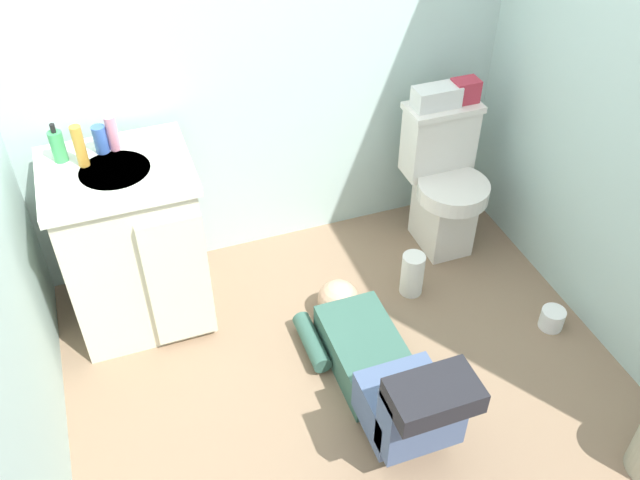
{
  "coord_description": "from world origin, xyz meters",
  "views": [
    {
      "loc": [
        -0.74,
        -1.66,
        2.36
      ],
      "look_at": [
        0.02,
        0.44,
        0.45
      ],
      "focal_mm": 38.45,
      "sensor_mm": 36.0,
      "label": 1
    }
  ],
  "objects_px": {
    "bottle_blue": "(100,139)",
    "toilet_paper_roll": "(552,319)",
    "bottle_pink": "(112,133)",
    "paper_towel_roll": "(412,274)",
    "bottle_amber": "(80,146)",
    "soap_dispenser": "(58,146)",
    "toilet": "(443,181)",
    "person_plumber": "(383,371)",
    "tissue_box": "(436,97)",
    "toiletry_bag": "(465,91)",
    "faucet": "(107,138)",
    "vanity_cabinet": "(133,244)"
  },
  "relations": [
    {
      "from": "bottle_amber",
      "to": "paper_towel_roll",
      "type": "height_order",
      "value": "bottle_amber"
    },
    {
      "from": "paper_towel_roll",
      "to": "person_plumber",
      "type": "bearing_deg",
      "value": -126.35
    },
    {
      "from": "bottle_pink",
      "to": "bottle_blue",
      "type": "bearing_deg",
      "value": -176.98
    },
    {
      "from": "tissue_box",
      "to": "paper_towel_roll",
      "type": "distance_m",
      "value": 0.84
    },
    {
      "from": "person_plumber",
      "to": "paper_towel_roll",
      "type": "distance_m",
      "value": 0.67
    },
    {
      "from": "toilet_paper_roll",
      "to": "paper_towel_roll",
      "type": "bearing_deg",
      "value": 139.82
    },
    {
      "from": "toiletry_bag",
      "to": "toilet_paper_roll",
      "type": "distance_m",
      "value": 1.13
    },
    {
      "from": "toilet",
      "to": "toiletry_bag",
      "type": "bearing_deg",
      "value": 40.77
    },
    {
      "from": "faucet",
      "to": "bottle_amber",
      "type": "relative_size",
      "value": 0.57
    },
    {
      "from": "toilet",
      "to": "bottle_blue",
      "type": "xyz_separation_m",
      "value": [
        -1.55,
        0.11,
        0.51
      ]
    },
    {
      "from": "tissue_box",
      "to": "toiletry_bag",
      "type": "height_order",
      "value": "toiletry_bag"
    },
    {
      "from": "bottle_amber",
      "to": "paper_towel_roll",
      "type": "bearing_deg",
      "value": -14.91
    },
    {
      "from": "faucet",
      "to": "bottle_pink",
      "type": "xyz_separation_m",
      "value": [
        0.02,
        -0.01,
        0.03
      ]
    },
    {
      "from": "person_plumber",
      "to": "bottle_amber",
      "type": "relative_size",
      "value": 6.06
    },
    {
      "from": "toiletry_bag",
      "to": "soap_dispenser",
      "type": "height_order",
      "value": "soap_dispenser"
    },
    {
      "from": "toiletry_bag",
      "to": "bottle_blue",
      "type": "bearing_deg",
      "value": 179.31
    },
    {
      "from": "bottle_amber",
      "to": "soap_dispenser",
      "type": "bearing_deg",
      "value": 141.41
    },
    {
      "from": "tissue_box",
      "to": "paper_towel_roll",
      "type": "bearing_deg",
      "value": -121.88
    },
    {
      "from": "toilet",
      "to": "person_plumber",
      "type": "bearing_deg",
      "value": -129.08
    },
    {
      "from": "faucet",
      "to": "person_plumber",
      "type": "xyz_separation_m",
      "value": [
        0.83,
        -0.98,
        -0.69
      ]
    },
    {
      "from": "bottle_amber",
      "to": "toilet_paper_roll",
      "type": "distance_m",
      "value": 2.18
    },
    {
      "from": "toilet",
      "to": "person_plumber",
      "type": "distance_m",
      "value": 1.12
    },
    {
      "from": "person_plumber",
      "to": "bottle_pink",
      "type": "bearing_deg",
      "value": 129.98
    },
    {
      "from": "bottle_blue",
      "to": "toilet_paper_roll",
      "type": "distance_m",
      "value": 2.13
    },
    {
      "from": "person_plumber",
      "to": "toilet_paper_roll",
      "type": "xyz_separation_m",
      "value": [
        0.9,
        0.11,
        -0.13
      ]
    },
    {
      "from": "bottle_blue",
      "to": "faucet",
      "type": "bearing_deg",
      "value": 22.75
    },
    {
      "from": "vanity_cabinet",
      "to": "paper_towel_roll",
      "type": "xyz_separation_m",
      "value": [
        1.22,
        -0.3,
        -0.31
      ]
    },
    {
      "from": "person_plumber",
      "to": "tissue_box",
      "type": "relative_size",
      "value": 4.84
    },
    {
      "from": "vanity_cabinet",
      "to": "soap_dispenser",
      "type": "bearing_deg",
      "value": 146.9
    },
    {
      "from": "tissue_box",
      "to": "faucet",
      "type": "bearing_deg",
      "value": 178.79
    },
    {
      "from": "tissue_box",
      "to": "toiletry_bag",
      "type": "bearing_deg",
      "value": 0.0
    },
    {
      "from": "vanity_cabinet",
      "to": "soap_dispenser",
      "type": "relative_size",
      "value": 4.94
    },
    {
      "from": "tissue_box",
      "to": "bottle_blue",
      "type": "height_order",
      "value": "bottle_blue"
    },
    {
      "from": "faucet",
      "to": "tissue_box",
      "type": "bearing_deg",
      "value": -1.21
    },
    {
      "from": "toilet",
      "to": "toiletry_bag",
      "type": "distance_m",
      "value": 0.46
    },
    {
      "from": "soap_dispenser",
      "to": "bottle_pink",
      "type": "bearing_deg",
      "value": 3.06
    },
    {
      "from": "faucet",
      "to": "toilet_paper_roll",
      "type": "xyz_separation_m",
      "value": [
        1.74,
        -0.87,
        -0.82
      ]
    },
    {
      "from": "paper_towel_roll",
      "to": "toilet",
      "type": "bearing_deg",
      "value": 46.8
    },
    {
      "from": "vanity_cabinet",
      "to": "faucet",
      "type": "bearing_deg",
      "value": 91.31
    },
    {
      "from": "tissue_box",
      "to": "toiletry_bag",
      "type": "distance_m",
      "value": 0.15
    },
    {
      "from": "toiletry_bag",
      "to": "toilet_paper_roll",
      "type": "height_order",
      "value": "toiletry_bag"
    },
    {
      "from": "toiletry_bag",
      "to": "toilet_paper_roll",
      "type": "relative_size",
      "value": 1.13
    },
    {
      "from": "person_plumber",
      "to": "toilet",
      "type": "bearing_deg",
      "value": 50.92
    },
    {
      "from": "bottle_pink",
      "to": "paper_towel_roll",
      "type": "distance_m",
      "value": 1.5
    },
    {
      "from": "person_plumber",
      "to": "paper_towel_roll",
      "type": "relative_size",
      "value": 4.73
    },
    {
      "from": "soap_dispenser",
      "to": "paper_towel_roll",
      "type": "height_order",
      "value": "soap_dispenser"
    },
    {
      "from": "vanity_cabinet",
      "to": "toiletry_bag",
      "type": "bearing_deg",
      "value": 4.03
    },
    {
      "from": "person_plumber",
      "to": "toilet_paper_roll",
      "type": "relative_size",
      "value": 9.68
    },
    {
      "from": "person_plumber",
      "to": "toilet_paper_roll",
      "type": "distance_m",
      "value": 0.92
    },
    {
      "from": "person_plumber",
      "to": "toiletry_bag",
      "type": "bearing_deg",
      "value": 49.79
    }
  ]
}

